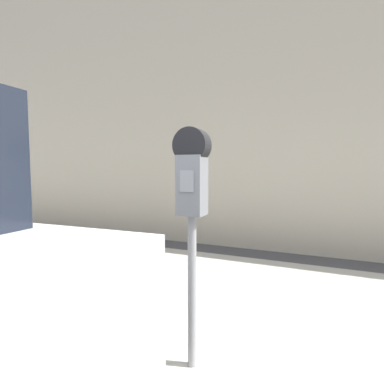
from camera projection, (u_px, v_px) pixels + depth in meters
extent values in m
cube|color=#ADAAA3|center=(283.00, 311.00, 2.85)|extent=(24.00, 2.80, 0.10)
cube|color=beige|center=(306.00, 51.00, 4.80)|extent=(24.00, 0.30, 6.60)
cylinder|color=gray|center=(192.00, 292.00, 1.94)|extent=(0.06, 0.06, 1.00)
cube|color=slate|center=(192.00, 185.00, 1.89)|extent=(0.16, 0.14, 0.38)
cube|color=gray|center=(187.00, 181.00, 1.81)|extent=(0.09, 0.01, 0.13)
cylinder|color=black|center=(192.00, 145.00, 1.87)|extent=(0.22, 0.12, 0.22)
cylinder|color=black|center=(25.00, 347.00, 1.76)|extent=(0.72, 0.24, 0.71)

